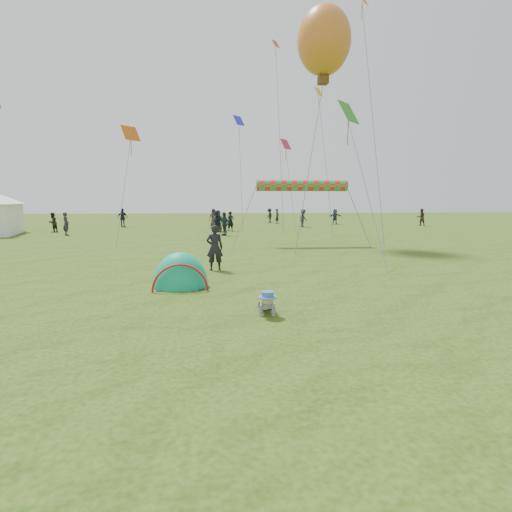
{
  "coord_description": "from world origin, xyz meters",
  "views": [
    {
      "loc": [
        -0.3,
        -9.58,
        2.61
      ],
      "look_at": [
        0.81,
        1.76,
        1.0
      ],
      "focal_mm": 28.0,
      "sensor_mm": 36.0,
      "label": 1
    }
  ],
  "objects": [
    {
      "name": "diamond_kite_3",
      "position": [
        5.82,
        9.06,
        6.62
      ],
      "size": [
        1.27,
        1.27,
        1.04
      ],
      "primitive_type": "plane",
      "rotation": [
        1.05,
        0.0,
        0.79
      ],
      "color": "#2F891D"
    },
    {
      "name": "ground",
      "position": [
        0.0,
        0.0,
        0.0
      ],
      "size": [
        140.0,
        140.0,
        0.0
      ],
      "primitive_type": "plane",
      "color": "#1B4209"
    },
    {
      "name": "crowd_person_2",
      "position": [
        0.23,
        19.75,
        0.86
      ],
      "size": [
        0.88,
        1.08,
        1.72
      ],
      "primitive_type": "imported",
      "rotation": [
        0.0,
        0.0,
        5.25
      ],
      "color": "#233242",
      "rests_on": "ground"
    },
    {
      "name": "crowd_person_5",
      "position": [
        12.37,
        32.47,
        0.82
      ],
      "size": [
        1.57,
        0.7,
        1.63
      ],
      "primitive_type": "imported",
      "rotation": [
        0.0,
        0.0,
        0.15
      ],
      "color": "#2E394B",
      "rests_on": "ground"
    },
    {
      "name": "crowd_person_11",
      "position": [
        -0.24,
        23.2,
        0.88
      ],
      "size": [
        1.18,
        1.7,
        1.77
      ],
      "primitive_type": "imported",
      "rotation": [
        0.0,
        0.0,
        1.12
      ],
      "color": "black",
      "rests_on": "ground"
    },
    {
      "name": "standing_adult",
      "position": [
        -0.4,
        5.17,
        0.85
      ],
      "size": [
        0.64,
        0.44,
        1.7
      ],
      "primitive_type": "imported",
      "rotation": [
        0.0,
        0.0,
        3.21
      ],
      "color": "black",
      "rests_on": "ground"
    },
    {
      "name": "crowd_person_9",
      "position": [
        7.92,
        28.09,
        0.86
      ],
      "size": [
        1.24,
        1.25,
        1.73
      ],
      "primitive_type": "imported",
      "rotation": [
        0.0,
        0.0,
        0.8
      ],
      "color": "#2C2C31",
      "rests_on": "ground"
    },
    {
      "name": "rainbow_tube_kite",
      "position": [
        4.55,
        13.09,
        3.41
      ],
      "size": [
        5.21,
        0.64,
        0.64
      ],
      "primitive_type": "cylinder",
      "rotation": [
        0.0,
        1.57,
        0.0
      ],
      "color": "red"
    },
    {
      "name": "crowd_person_8",
      "position": [
        -9.38,
        30.13,
        0.9
      ],
      "size": [
        1.09,
        1.0,
        1.79
      ],
      "primitive_type": "imported",
      "rotation": [
        0.0,
        0.0,
        0.68
      ],
      "color": "#1D242E",
      "rests_on": "ground"
    },
    {
      "name": "crowd_person_7",
      "position": [
        20.26,
        29.05,
        0.86
      ],
      "size": [
        0.86,
        0.69,
        1.72
      ],
      "primitive_type": "imported",
      "rotation": [
        0.0,
        0.0,
        3.1
      ],
      "color": "#372821",
      "rests_on": "ground"
    },
    {
      "name": "crowd_person_3",
      "position": [
        5.68,
        35.71,
        0.82
      ],
      "size": [
        0.86,
        1.18,
        1.64
      ],
      "primitive_type": "imported",
      "rotation": [
        0.0,
        0.0,
        4.98
      ],
      "color": "black",
      "rests_on": "ground"
    },
    {
      "name": "diamond_kite_7",
      "position": [
        4.92,
        26.35,
        15.82
      ],
      "size": [
        0.82,
        0.82,
        0.67
      ],
      "primitive_type": "plane",
      "rotation": [
        1.05,
        0.0,
        0.79
      ],
      "color": "#FB4B16"
    },
    {
      "name": "popup_tent",
      "position": [
        -1.42,
        2.35,
        0.0
      ],
      "size": [
        1.74,
        1.47,
        2.14
      ],
      "primitive_type": "ellipsoid",
      "rotation": [
        0.0,
        0.0,
        0.07
      ],
      "color": "#08A17A",
      "rests_on": "ground"
    },
    {
      "name": "crowd_person_12",
      "position": [
        -11.4,
        21.09,
        0.85
      ],
      "size": [
        0.71,
        0.73,
        1.7
      ],
      "primitive_type": "imported",
      "rotation": [
        0.0,
        0.0,
        2.29
      ],
      "color": "#29282D",
      "rests_on": "ground"
    },
    {
      "name": "crawling_toddler",
      "position": [
        0.81,
        -0.74,
        0.3
      ],
      "size": [
        0.57,
        0.79,
        0.6
      ],
      "primitive_type": null,
      "rotation": [
        0.0,
        0.0,
        -0.03
      ],
      "color": "black",
      "rests_on": "ground"
    },
    {
      "name": "crowd_person_0",
      "position": [
        0.84,
        23.9,
        0.82
      ],
      "size": [
        0.71,
        0.6,
        1.64
      ],
      "primitive_type": "imported",
      "rotation": [
        0.0,
        0.0,
        0.42
      ],
      "color": "black",
      "rests_on": "ground"
    },
    {
      "name": "diamond_kite_0",
      "position": [
        -5.58,
        16.69,
        6.71
      ],
      "size": [
        1.16,
        1.16,
        0.94
      ],
      "primitive_type": "plane",
      "rotation": [
        1.05,
        0.0,
        0.79
      ],
      "color": "#D3590F"
    },
    {
      "name": "crowd_person_1",
      "position": [
        -13.54,
        24.19,
        0.79
      ],
      "size": [
        0.81,
        0.92,
        1.58
      ],
      "primitive_type": "imported",
      "rotation": [
        0.0,
        0.0,
        4.4
      ],
      "color": "black",
      "rests_on": "ground"
    },
    {
      "name": "crowd_person_10",
      "position": [
        -0.2,
        23.95,
        0.88
      ],
      "size": [
        0.88,
        0.59,
        1.77
      ],
      "primitive_type": "imported",
      "rotation": [
        0.0,
        0.0,
        3.17
      ],
      "color": "#3A312A",
      "rests_on": "ground"
    },
    {
      "name": "diamond_kite_4",
      "position": [
        1.85,
        28.78,
        9.89
      ],
      "size": [
        1.15,
        1.15,
        0.94
      ],
      "primitive_type": "plane",
      "rotation": [
        1.05,
        0.0,
        0.79
      ],
      "color": "#2429D8"
    },
    {
      "name": "diamond_kite_2",
      "position": [
        7.76,
        22.46,
        10.98
      ],
      "size": [
        0.88,
        0.88,
        0.72
      ],
      "primitive_type": "plane",
      "rotation": [
        1.05,
        0.0,
        0.79
      ],
      "color": "gold"
    },
    {
      "name": "balloon_kite",
      "position": [
        5.91,
        14.1,
        11.36
      ],
      "size": [
        3.05,
        3.05,
        4.28
      ],
      "primitive_type": null,
      "color": "orange"
    },
    {
      "name": "crowd_person_6",
      "position": [
        6.33,
        34.07,
        0.82
      ],
      "size": [
        0.67,
        0.71,
        1.64
      ],
      "primitive_type": "imported",
      "rotation": [
        0.0,
        0.0,
        0.93
      ],
      "color": "#28292D",
      "rests_on": "ground"
    },
    {
      "name": "crowd_person_4",
      "position": [
        -0.63,
        29.7,
        0.88
      ],
      "size": [
        0.89,
        0.62,
        1.75
      ],
      "primitive_type": "imported",
      "rotation": [
        0.0,
        0.0,
        6.21
      ],
      "color": "#342821",
      "rests_on": "ground"
    },
    {
      "name": "diamond_kite_6",
      "position": [
        5.48,
        24.08,
        7.18
      ],
      "size": [
        1.06,
        1.06,
        0.87
      ],
      "primitive_type": "plane",
      "rotation": [
        1.05,
        0.0,
        0.79
      ],
      "color": "#CF1C41"
    }
  ]
}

